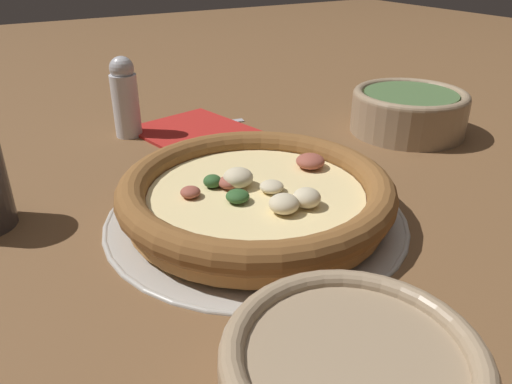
{
  "coord_description": "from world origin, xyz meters",
  "views": [
    {
      "loc": [
        -0.37,
        0.22,
        0.25
      ],
      "look_at": [
        0.0,
        0.0,
        0.03
      ],
      "focal_mm": 35.0,
      "sensor_mm": 36.0,
      "label": 1
    }
  ],
  "objects": [
    {
      "name": "pizza",
      "position": [
        -0.0,
        -0.0,
        0.03
      ],
      "size": [
        0.27,
        0.27,
        0.04
      ],
      "color": "#BC7F42",
      "rests_on": "pizza_tray"
    },
    {
      "name": "bowl_far",
      "position": [
        0.1,
        -0.31,
        0.03
      ],
      "size": [
        0.16,
        0.16,
        0.06
      ],
      "color": "#9E8466",
      "rests_on": "ground_plane"
    },
    {
      "name": "fork",
      "position": [
        0.28,
        -0.04,
        0.0
      ],
      "size": [
        0.05,
        0.17,
        0.0
      ],
      "rotation": [
        0.0,
        0.0,
        7.69
      ],
      "color": "#B7B7BC",
      "rests_on": "ground_plane"
    },
    {
      "name": "ground_plane",
      "position": [
        0.0,
        0.0,
        0.0
      ],
      "size": [
        3.0,
        3.0,
        0.0
      ],
      "primitive_type": "plane",
      "color": "brown"
    },
    {
      "name": "bowl_near",
      "position": [
        -0.23,
        0.08,
        0.03
      ],
      "size": [
        0.14,
        0.14,
        0.06
      ],
      "color": "#9E8466",
      "rests_on": "ground_plane"
    },
    {
      "name": "pepper_shaker",
      "position": [
        0.29,
        0.03,
        0.05
      ],
      "size": [
        0.04,
        0.04,
        0.11
      ],
      "color": "silver",
      "rests_on": "ground_plane"
    },
    {
      "name": "pizza_tray",
      "position": [
        0.0,
        0.0,
        0.0
      ],
      "size": [
        0.3,
        0.3,
        0.01
      ],
      "color": "#B7B2A8",
      "rests_on": "ground_plane"
    },
    {
      "name": "napkin",
      "position": [
        0.25,
        -0.05,
        0.0
      ],
      "size": [
        0.18,
        0.17,
        0.01
      ],
      "rotation": [
        0.0,
        0.0,
        0.21
      ],
      "color": "#B2231E",
      "rests_on": "ground_plane"
    }
  ]
}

